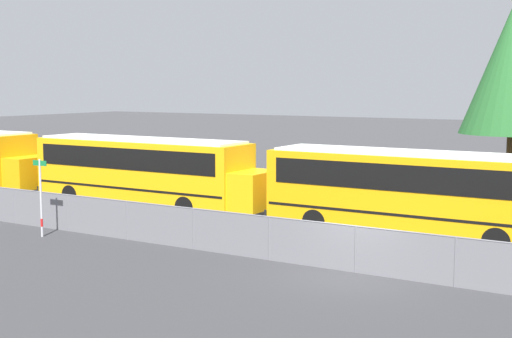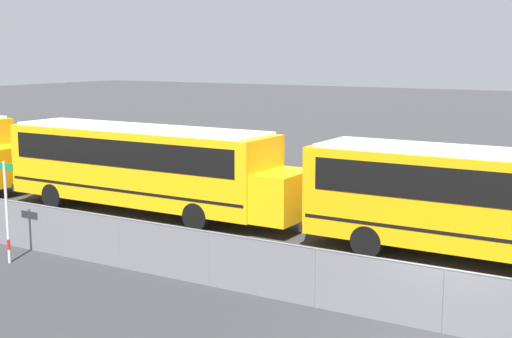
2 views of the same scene
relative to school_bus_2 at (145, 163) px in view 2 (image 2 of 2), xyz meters
The scene contains 5 objects.
ground_plane 14.25m from the school_bus_2, 23.72° to the right, with size 200.00×200.00×0.00m, color #38383A.
fence 14.17m from the school_bus_2, 23.73° to the right, with size 103.28×0.07×1.47m.
school_bus_2 is the anchor object (origin of this frame).
school_bus_3 12.98m from the school_bus_2, ahead, with size 12.39×2.57×3.26m.
street_sign 7.01m from the school_bus_2, 83.99° to the right, with size 0.70×0.09×2.95m.
Camera 2 is at (4.05, -14.55, 6.00)m, focal length 50.00 mm.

